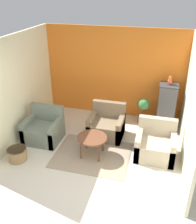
{
  "coord_description": "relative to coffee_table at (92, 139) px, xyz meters",
  "views": [
    {
      "loc": [
        1.31,
        -3.19,
        3.5
      ],
      "look_at": [
        0.0,
        1.72,
        0.88
      ],
      "focal_mm": 40.0,
      "sensor_mm": 36.0,
      "label": 1
    }
  ],
  "objects": [
    {
      "name": "ground_plane",
      "position": [
        0.01,
        -1.26,
        -0.44
      ],
      "size": [
        20.0,
        20.0,
        0.0
      ],
      "primitive_type": "plane",
      "color": "beige",
      "rests_on": "ground"
    },
    {
      "name": "potted_plant",
      "position": [
        0.94,
        1.82,
        -0.0
      ],
      "size": [
        0.34,
        0.31,
        0.73
      ],
      "color": "brown",
      "rests_on": "ground_plane"
    },
    {
      "name": "coffee_table",
      "position": [
        0.0,
        0.0,
        0.0
      ],
      "size": [
        0.66,
        0.66,
        0.49
      ],
      "color": "brown",
      "rests_on": "ground_plane"
    },
    {
      "name": "armchair_middle",
      "position": [
        0.12,
        0.9,
        -0.16
      ],
      "size": [
        0.86,
        0.77,
        0.83
      ],
      "color": "#7A664C",
      "rests_on": "ground_plane"
    },
    {
      "name": "area_rug",
      "position": [
        -0.0,
        -0.0,
        -0.43
      ],
      "size": [
        1.69,
        1.37,
        0.01
      ],
      "color": "gray",
      "rests_on": "ground_plane"
    },
    {
      "name": "armchair_left",
      "position": [
        -1.35,
        0.32,
        -0.16
      ],
      "size": [
        0.86,
        0.77,
        0.83
      ],
      "color": "slate",
      "rests_on": "ground_plane"
    },
    {
      "name": "birdcage",
      "position": [
        1.54,
        1.74,
        0.15
      ],
      "size": [
        0.59,
        0.59,
        1.23
      ],
      "color": "#353539",
      "rests_on": "ground_plane"
    },
    {
      "name": "wall_left",
      "position": [
        -1.97,
        0.46,
        0.82
      ],
      "size": [
        0.06,
        3.44,
        2.52
      ],
      "color": "beige",
      "rests_on": "ground_plane"
    },
    {
      "name": "parrot",
      "position": [
        1.54,
        1.74,
        0.9
      ],
      "size": [
        0.11,
        0.2,
        0.23
      ],
      "color": "#D14C2D",
      "rests_on": "birdcage"
    },
    {
      "name": "wall_right",
      "position": [
        1.99,
        0.46,
        0.82
      ],
      "size": [
        0.06,
        3.44,
        2.52
      ],
      "color": "beige",
      "rests_on": "ground_plane"
    },
    {
      "name": "wall_back_accent",
      "position": [
        0.01,
        2.21,
        0.82
      ],
      "size": [
        4.02,
        0.06,
        2.52
      ],
      "color": "orange",
      "rests_on": "ground_plane"
    },
    {
      "name": "armchair_right",
      "position": [
        1.37,
        0.35,
        -0.16
      ],
      "size": [
        0.86,
        0.77,
        0.83
      ],
      "color": "tan",
      "rests_on": "ground_plane"
    },
    {
      "name": "wicker_basket",
      "position": [
        -1.56,
        -0.59,
        -0.29
      ],
      "size": [
        0.43,
        0.43,
        0.28
      ],
      "color": "#A37F51",
      "rests_on": "ground_plane"
    }
  ]
}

